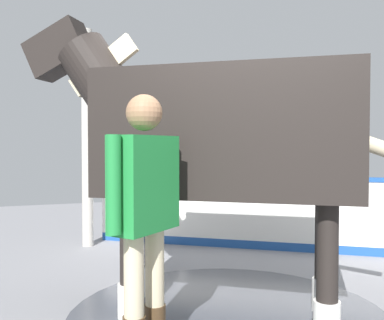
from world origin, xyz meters
The scene contains 6 objects.
ground_plane centered at (0.00, 0.00, -0.01)m, with size 16.00×16.00×0.02m, color gray.
wet_patch centered at (0.11, 0.18, 0.00)m, with size 2.76×2.76×0.00m, color #42444C.
barrier_wall centered at (2.11, -1.21, 0.48)m, with size 2.80×3.97×1.04m.
roof_post_near centered at (3.13, 1.03, 1.56)m, with size 0.16×0.16×3.12m, color #B7B2A8.
horse centered at (0.18, 0.27, 1.53)m, with size 2.24×2.93×2.63m.
handler centered at (-0.45, 1.06, 1.05)m, with size 0.50×0.56×1.79m.
Camera 1 is at (-3.20, 1.73, 1.44)m, focal length 40.16 mm.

